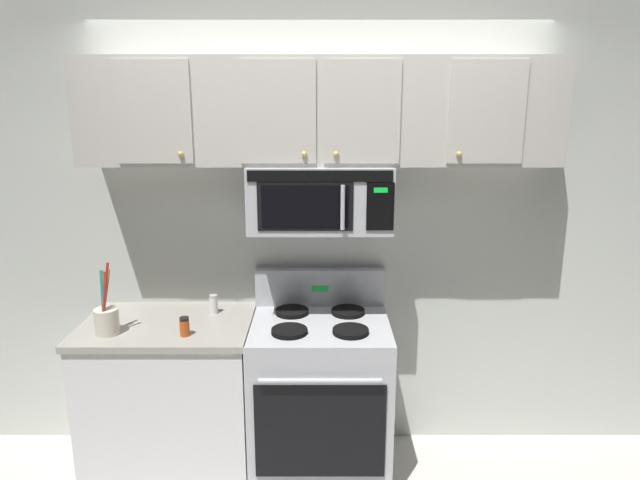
% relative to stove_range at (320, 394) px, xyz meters
% --- Properties ---
extents(back_wall, '(5.20, 0.10, 2.70)m').
position_rel_stove_range_xyz_m(back_wall, '(0.00, 0.37, 0.88)').
color(back_wall, silver).
rests_on(back_wall, ground_plane).
extents(stove_range, '(0.76, 0.69, 1.12)m').
position_rel_stove_range_xyz_m(stove_range, '(0.00, 0.00, 0.00)').
color(stove_range, '#B7BABF').
rests_on(stove_range, ground_plane).
extents(over_range_microwave, '(0.76, 0.43, 0.35)m').
position_rel_stove_range_xyz_m(over_range_microwave, '(-0.00, 0.12, 1.11)').
color(over_range_microwave, '#B7BABF').
extents(upper_cabinets, '(2.50, 0.36, 0.55)m').
position_rel_stove_range_xyz_m(upper_cabinets, '(-0.00, 0.15, 1.56)').
color(upper_cabinets, '#BCB7AD').
extents(counter_segment, '(0.93, 0.65, 0.90)m').
position_rel_stove_range_xyz_m(counter_segment, '(-0.84, 0.01, -0.02)').
color(counter_segment, silver).
rests_on(counter_segment, ground_plane).
extents(utensil_crock_cream, '(0.12, 0.12, 0.39)m').
position_rel_stove_range_xyz_m(utensil_crock_cream, '(-1.11, -0.15, 0.52)').
color(utensil_crock_cream, beige).
rests_on(utensil_crock_cream, counter_segment).
extents(salt_shaker, '(0.05, 0.05, 0.11)m').
position_rel_stove_range_xyz_m(salt_shaker, '(-0.61, 0.14, 0.49)').
color(salt_shaker, white).
rests_on(salt_shaker, counter_segment).
extents(spice_jar, '(0.05, 0.05, 0.10)m').
position_rel_stove_range_xyz_m(spice_jar, '(-0.70, -0.17, 0.48)').
color(spice_jar, '#C64C19').
rests_on(spice_jar, counter_segment).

